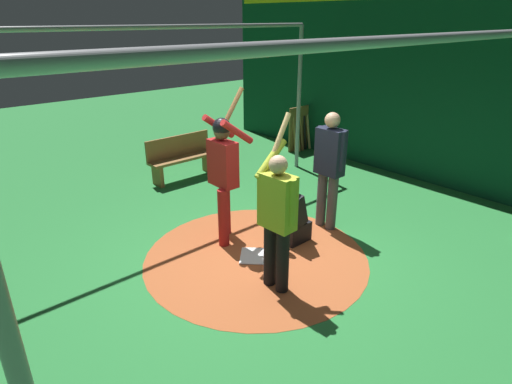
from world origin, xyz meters
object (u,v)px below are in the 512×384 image
(home_plate, at_px, (256,256))
(umpire, at_px, (329,165))
(bat_rack, at_px, (304,129))
(batter, at_px, (223,168))
(bench, at_px, (182,157))
(visitor, at_px, (277,214))
(catcher, at_px, (291,217))

(home_plate, distance_m, umpire, 1.71)
(home_plate, bearing_deg, umpire, 178.61)
(home_plate, distance_m, bat_rack, 5.19)
(batter, height_order, umpire, batter)
(bat_rack, distance_m, bench, 3.31)
(home_plate, bearing_deg, bench, -105.62)
(home_plate, xyz_separation_m, visitor, (0.26, 0.65, 0.94))
(batter, relative_size, umpire, 1.20)
(home_plate, relative_size, bench, 0.30)
(batter, relative_size, visitor, 1.05)
(catcher, xyz_separation_m, bat_rack, (-3.53, -2.99, 0.12))
(bench, bearing_deg, batter, 70.73)
(umpire, distance_m, bench, 3.36)
(home_plate, relative_size, batter, 0.20)
(umpire, relative_size, bench, 1.26)
(batter, relative_size, bench, 1.51)
(batter, xyz_separation_m, bench, (-0.89, -2.56, -0.65))
(umpire, bearing_deg, home_plate, -1.39)
(visitor, relative_size, bat_rack, 1.92)
(batter, distance_m, umpire, 1.57)
(visitor, height_order, bat_rack, visitor)
(home_plate, xyz_separation_m, bench, (-0.91, -3.24, 0.42))
(bat_rack, bearing_deg, home_plate, 35.59)
(home_plate, relative_size, visitor, 0.21)
(umpire, xyz_separation_m, bat_rack, (-2.80, -3.04, -0.51))
(home_plate, relative_size, umpire, 0.24)
(catcher, distance_m, umpire, 0.96)
(umpire, bearing_deg, visitor, 20.47)
(bat_rack, bearing_deg, bench, -4.05)
(catcher, height_order, visitor, visitor)
(visitor, xyz_separation_m, bench, (-1.17, -3.90, -0.52))
(umpire, bearing_deg, bench, -81.43)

